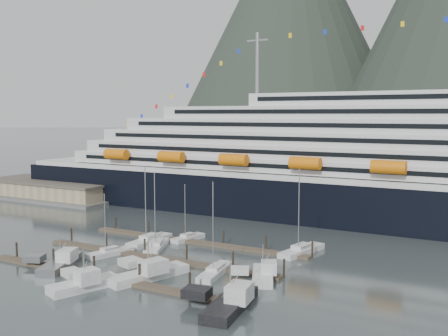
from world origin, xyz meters
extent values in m
plane|color=#434E4F|center=(0.00, 0.00, 0.00)|extent=(1600.00, 1600.00, 0.00)
cone|color=#202A20|center=(-220.00, 600.00, 145.00)|extent=(340.00, 340.00, 340.00)
cube|color=black|center=(25.00, 55.00, 4.00)|extent=(210.00, 28.00, 12.00)
cube|color=silver|center=(25.00, 55.00, 10.50)|extent=(205.80, 27.44, 1.50)
cube|color=silver|center=(30.00, 55.00, 13.10)|extent=(185.00, 26.00, 3.20)
cube|color=black|center=(30.00, 41.95, 13.26)|extent=(175.75, 0.20, 1.00)
cube|color=silver|center=(32.00, 55.00, 16.30)|extent=(180.00, 25.00, 3.20)
cube|color=black|center=(32.00, 42.45, 16.46)|extent=(171.00, 0.20, 1.00)
cube|color=silver|center=(34.00, 55.00, 19.50)|extent=(172.00, 24.00, 3.20)
cube|color=black|center=(34.00, 42.95, 19.66)|extent=(163.40, 0.20, 1.00)
cube|color=silver|center=(36.00, 55.00, 22.70)|extent=(160.00, 23.00, 3.20)
cube|color=black|center=(36.00, 43.45, 22.86)|extent=(152.00, 0.20, 1.00)
cylinder|color=gray|center=(-10.00, 55.00, 38.30)|extent=(1.00, 1.00, 16.00)
cylinder|color=orange|center=(-45.00, 40.00, 14.50)|extent=(7.00, 2.80, 2.80)
cylinder|color=orange|center=(-27.00, 40.00, 14.50)|extent=(7.00, 2.80, 2.80)
cylinder|color=orange|center=(-9.00, 40.00, 14.50)|extent=(7.00, 2.80, 2.80)
cylinder|color=orange|center=(9.00, 40.00, 14.50)|extent=(7.00, 2.80, 2.80)
cylinder|color=orange|center=(27.00, 40.00, 14.50)|extent=(7.00, 2.80, 2.80)
cube|color=#595956|center=(-72.00, 42.00, 0.30)|extent=(46.00, 20.00, 1.20)
cube|color=#9C8969|center=(-72.00, 42.00, 2.50)|extent=(42.00, 16.00, 5.00)
cube|color=#595147|center=(-72.00, 42.00, 5.20)|extent=(43.00, 17.00, 0.60)
cube|color=#483B2E|center=(-5.00, -10.00, 0.25)|extent=(48.00, 2.00, 0.50)
cylinder|color=black|center=(-26.00, -8.90, 1.40)|extent=(0.36, 0.36, 3.20)
cylinder|color=black|center=(-17.00, -8.90, 1.40)|extent=(0.36, 0.36, 3.20)
cylinder|color=black|center=(-8.00, -8.90, 1.40)|extent=(0.36, 0.36, 3.20)
cylinder|color=black|center=(1.00, -8.90, 1.40)|extent=(0.36, 0.36, 3.20)
cylinder|color=black|center=(10.00, -8.90, 1.40)|extent=(0.36, 0.36, 3.20)
cylinder|color=black|center=(19.00, -8.90, 1.40)|extent=(0.36, 0.36, 3.20)
cube|color=#483B2E|center=(-5.00, 3.00, 0.25)|extent=(48.00, 2.00, 0.50)
cylinder|color=black|center=(-26.00, 4.10, 1.40)|extent=(0.36, 0.36, 3.20)
cylinder|color=black|center=(-17.00, 4.10, 1.40)|extent=(0.36, 0.36, 3.20)
cylinder|color=black|center=(-8.00, 4.10, 1.40)|extent=(0.36, 0.36, 3.20)
cylinder|color=black|center=(1.00, 4.10, 1.40)|extent=(0.36, 0.36, 3.20)
cylinder|color=black|center=(10.00, 4.10, 1.40)|extent=(0.36, 0.36, 3.20)
cylinder|color=black|center=(19.00, 4.10, 1.40)|extent=(0.36, 0.36, 3.20)
cube|color=#483B2E|center=(-5.00, 16.00, 0.25)|extent=(48.00, 2.00, 0.50)
cylinder|color=black|center=(-26.00, 17.10, 1.40)|extent=(0.36, 0.36, 3.20)
cylinder|color=black|center=(-17.00, 17.10, 1.40)|extent=(0.36, 0.36, 3.20)
cylinder|color=black|center=(-8.00, 17.10, 1.40)|extent=(0.36, 0.36, 3.20)
cylinder|color=black|center=(1.00, 17.10, 1.40)|extent=(0.36, 0.36, 3.20)
cylinder|color=black|center=(10.00, 17.10, 1.40)|extent=(0.36, 0.36, 3.20)
cylinder|color=black|center=(19.00, 17.10, 1.40)|extent=(0.36, 0.36, 3.20)
cube|color=#B6B6B6|center=(-8.73, 8.66, 0.25)|extent=(6.58, 10.55, 1.45)
cube|color=#B6B6B6|center=(-8.73, 8.66, 1.19)|extent=(3.34, 4.14, 0.83)
cylinder|color=gray|center=(-8.32, 7.71, 7.84)|extent=(0.17, 0.17, 13.83)
cube|color=#B6B6B6|center=(-13.46, 1.00, 0.25)|extent=(4.92, 9.20, 1.31)
cube|color=#B6B6B6|center=(-13.46, 1.00, 1.07)|extent=(2.70, 3.52, 0.75)
cylinder|color=gray|center=(-13.71, 0.15, 6.08)|extent=(0.15, 0.15, 10.47)
cube|color=#B6B6B6|center=(8.86, 0.40, 0.25)|extent=(4.00, 10.67, 1.33)
cube|color=#B6B6B6|center=(8.86, 0.40, 1.09)|extent=(2.42, 3.89, 0.76)
cylinder|color=gray|center=(9.02, -0.63, 7.92)|extent=(0.15, 0.15, 14.14)
cube|color=#B6B6B6|center=(-12.56, 11.57, 0.25)|extent=(3.07, 11.37, 1.59)
cube|color=#B6B6B6|center=(-12.56, 11.57, 1.30)|extent=(2.31, 3.99, 0.91)
cylinder|color=gray|center=(-12.58, 10.44, 8.07)|extent=(0.18, 0.18, 14.10)
cube|color=#B6B6B6|center=(-7.32, 17.32, 0.25)|extent=(3.62, 8.31, 1.25)
cube|color=#B6B6B6|center=(-7.32, 17.32, 1.03)|extent=(2.23, 3.07, 0.71)
cylinder|color=gray|center=(-7.45, 16.53, 6.15)|extent=(0.14, 0.14, 10.69)
cube|color=#B6B6B6|center=(16.34, 18.94, 0.25)|extent=(5.22, 11.87, 1.54)
cube|color=#B6B6B6|center=(16.34, 18.94, 1.26)|extent=(3.00, 4.41, 0.88)
cylinder|color=gray|center=(16.10, 17.82, 8.34)|extent=(0.18, 0.18, 14.70)
cube|color=gray|center=(-15.61, -8.75, 0.35)|extent=(7.64, 12.12, 1.81)
cube|color=gray|center=(-19.73, -10.51, 1.45)|extent=(3.86, 3.60, 1.09)
cube|color=#B6B6B6|center=(-14.52, -8.29, 2.09)|extent=(3.73, 4.25, 2.00)
cube|color=black|center=(-14.52, -8.29, 2.81)|extent=(3.47, 3.96, 0.45)
cylinder|color=gray|center=(-15.61, -8.75, 3.63)|extent=(0.15, 0.15, 4.53)
cube|color=#B6B6B6|center=(-4.29, -15.00, 0.35)|extent=(6.69, 10.87, 1.88)
cube|color=#B6B6B6|center=(-7.98, -13.67, 1.50)|extent=(3.78, 3.22, 1.13)
cube|color=#B6B6B6|center=(-3.32, -15.35, 2.16)|extent=(3.53, 3.81, 2.07)
cube|color=black|center=(-3.32, -15.35, 2.91)|extent=(3.28, 3.55, 0.47)
cylinder|color=gray|center=(-4.29, -15.00, 3.76)|extent=(0.15, 0.15, 4.70)
cube|color=#B6B6B6|center=(0.89, -6.49, 0.35)|extent=(7.51, 13.78, 1.91)
cube|color=#B6B6B6|center=(-3.93, -4.88, 1.53)|extent=(4.02, 3.82, 1.15)
cube|color=#B6B6B6|center=(2.16, -6.91, 2.20)|extent=(3.81, 4.66, 2.10)
cube|color=black|center=(2.16, -6.91, 2.96)|extent=(3.54, 4.34, 0.48)
cylinder|color=gray|center=(0.89, -6.49, 3.82)|extent=(0.15, 0.15, 4.78)
cube|color=black|center=(18.00, -11.61, 0.35)|extent=(5.53, 12.90, 2.08)
cube|color=black|center=(13.31, -12.30, 1.66)|extent=(3.90, 3.23, 1.25)
cube|color=#B6B6B6|center=(19.24, -11.43, 2.39)|extent=(3.43, 4.13, 2.29)
cube|color=black|center=(19.24, -11.43, 3.23)|extent=(3.19, 3.85, 0.52)
cylinder|color=gray|center=(18.00, -11.61, 4.16)|extent=(0.17, 0.17, 5.20)
cube|color=#B6B6B6|center=(16.51, 1.67, 0.35)|extent=(6.66, 9.80, 1.70)
cube|color=#B6B6B6|center=(13.26, 0.19, 1.36)|extent=(3.49, 3.07, 1.02)
cube|color=#B6B6B6|center=(17.36, 2.05, 1.96)|extent=(3.33, 3.55, 1.87)
cube|color=black|center=(17.36, 2.05, 2.64)|extent=(3.10, 3.30, 0.43)
cylinder|color=gray|center=(16.51, 1.67, 3.41)|extent=(0.14, 0.14, 4.26)
camera|label=1|loc=(49.30, -69.63, 25.33)|focal=42.00mm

